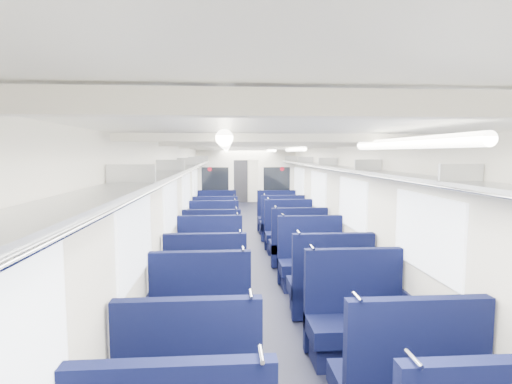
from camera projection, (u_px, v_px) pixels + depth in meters
name	position (u px, v px, depth m)	size (l,w,h in m)	color
floor	(251.00, 250.00, 9.09)	(2.80, 18.00, 0.01)	black
ceiling	(251.00, 146.00, 8.86)	(2.80, 18.00, 0.01)	white
wall_left	(188.00, 199.00, 8.87)	(0.02, 18.00, 2.35)	silver
dado_left	(190.00, 236.00, 8.95)	(0.03, 17.90, 0.70)	black
wall_right	(313.00, 198.00, 9.07)	(0.02, 18.00, 2.35)	silver
dado_right	(312.00, 234.00, 9.15)	(0.03, 17.90, 0.70)	black
wall_far	(239.00, 176.00, 17.91)	(2.80, 0.02, 2.35)	silver
luggage_rack_left	(196.00, 163.00, 8.81)	(0.36, 17.40, 0.18)	#B2B5BA
luggage_rack_right	(305.00, 163.00, 8.98)	(0.36, 17.40, 0.18)	#B2B5BA
windows	(253.00, 190.00, 8.49)	(2.78, 15.60, 0.75)	white
ceiling_fittings	(252.00, 149.00, 8.60)	(2.70, 16.06, 0.11)	silver
end_door	(239.00, 180.00, 17.86)	(0.75, 0.06, 2.00)	black
bulkhead	(246.00, 187.00, 11.43)	(2.80, 0.10, 2.35)	silver
seat_6	(200.00, 330.00, 4.15)	(1.07, 0.59, 1.20)	#0A0F34
seat_7	(356.00, 325.00, 4.28)	(1.07, 0.59, 1.20)	#0A0F34
seat_8	(206.00, 289.00, 5.40)	(1.07, 0.59, 1.20)	#0A0F34
seat_9	(329.00, 289.00, 5.40)	(1.07, 0.59, 1.20)	#0A0F34
seat_10	(210.00, 265.00, 6.58)	(1.07, 0.59, 1.20)	#0A0F34
seat_11	(311.00, 265.00, 6.57)	(1.07, 0.59, 1.20)	#0A0F34
seat_12	(212.00, 250.00, 7.59)	(1.07, 0.59, 1.20)	#0A0F34
seat_13	(298.00, 247.00, 7.82)	(1.07, 0.59, 1.20)	#0A0F34
seat_14	(214.00, 238.00, 8.66)	(1.07, 0.59, 1.20)	#0A0F34
seat_15	(289.00, 236.00, 8.90)	(1.07, 0.59, 1.20)	#0A0F34
seat_16	(216.00, 228.00, 9.80)	(1.07, 0.59, 1.20)	#0A0F34
seat_17	(282.00, 226.00, 10.08)	(1.07, 0.59, 1.20)	#0A0F34
seat_18	(217.00, 219.00, 11.11)	(1.07, 0.59, 1.20)	#0A0F34
seat_19	(277.00, 220.00, 11.06)	(1.07, 0.59, 1.20)	#0A0F34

